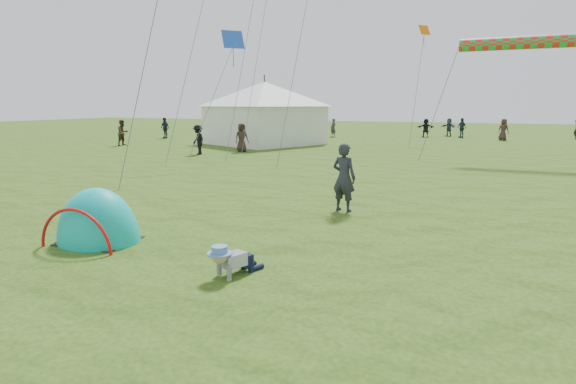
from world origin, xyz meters
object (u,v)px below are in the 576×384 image
at_px(standing_adult, 344,178).
at_px(popup_tent, 99,241).
at_px(crawling_toddler, 231,259).
at_px(event_marquee, 265,111).

bearing_deg(standing_adult, popup_tent, 63.32).
bearing_deg(crawling_toddler, popup_tent, -167.10).
relative_size(crawling_toddler, popup_tent, 0.33).
height_order(popup_tent, standing_adult, standing_adult).
bearing_deg(standing_adult, crawling_toddler, 99.03).
bearing_deg(event_marquee, popup_tent, -48.07).
bearing_deg(standing_adult, event_marquee, -44.61).
xyz_separation_m(popup_tent, standing_adult, (4.02, 4.69, 0.93)).
distance_m(crawling_toddler, popup_tent, 3.63).
height_order(crawling_toddler, popup_tent, popup_tent).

